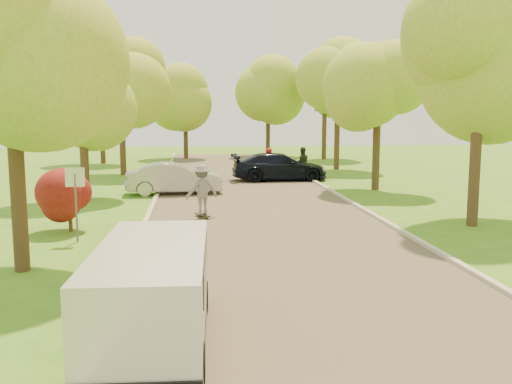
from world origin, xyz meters
name	(u,v)px	position (x,y,z in m)	size (l,w,h in m)	color
ground	(298,274)	(0.00, 0.00, 0.00)	(100.00, 100.00, 0.00)	#3D761C
road	(259,214)	(0.00, 8.00, 0.01)	(8.00, 60.00, 0.01)	#4C4438
curb_left	(149,214)	(-4.05, 8.00, 0.06)	(0.18, 60.00, 0.12)	#B2AD9E
curb_right	(365,210)	(4.05, 8.00, 0.06)	(0.18, 60.00, 0.12)	#B2AD9E
street_sign	(75,189)	(-5.80, 4.00, 1.56)	(0.55, 0.06, 2.17)	#59595E
red_shrub	(69,197)	(-6.30, 5.50, 1.10)	(1.70, 1.70, 1.95)	#382619
tree_l_mida	(19,49)	(-6.30, 1.00, 5.17)	(4.71, 4.60, 7.39)	#382619
tree_l_midb	(86,92)	(-6.81, 12.00, 4.59)	(4.30, 4.20, 6.62)	#382619
tree_l_far	(124,83)	(-6.39, 22.00, 5.47)	(4.92, 4.80, 7.79)	#382619
tree_r_mida	(487,56)	(7.02, 5.00, 5.54)	(5.13, 5.00, 7.95)	#382619
tree_r_midb	(382,88)	(6.60, 14.00, 4.88)	(4.51, 4.40, 7.01)	#382619
tree_r_far	(342,80)	(7.23, 24.00, 5.83)	(5.33, 5.20, 8.34)	#382619
tree_bg_a	(104,90)	(-8.78, 30.00, 5.31)	(5.12, 5.00, 7.72)	#382619
tree_bg_b	(328,89)	(8.22, 32.00, 5.54)	(5.12, 5.00, 7.95)	#382619
tree_bg_c	(188,96)	(-2.79, 34.00, 5.02)	(4.92, 4.80, 7.33)	#382619
tree_bg_d	(271,93)	(4.22, 36.00, 5.31)	(5.12, 5.00, 7.72)	#382619
minivan	(152,292)	(-3.09, -3.70, 0.87)	(1.90, 4.47, 1.64)	silver
silver_sedan	(174,178)	(-3.30, 13.55, 0.72)	(1.53, 4.39, 1.45)	#A4A4A9
dark_sedan	(279,167)	(2.30, 18.22, 0.76)	(2.13, 5.23, 1.52)	black
longboard	(202,215)	(-2.12, 7.43, 0.10)	(0.58, 0.95, 0.11)	black
skateboarder	(202,190)	(-2.12, 7.43, 1.02)	(1.17, 0.67, 1.80)	slate
person_striped	(269,164)	(1.77, 18.69, 0.90)	(0.65, 0.43, 1.80)	red
person_olive	(302,162)	(3.80, 19.37, 0.88)	(0.86, 0.67, 1.77)	#303620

